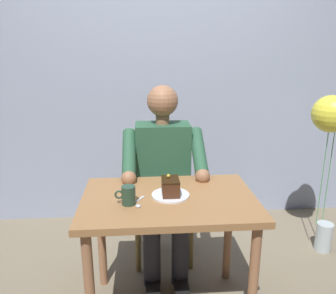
# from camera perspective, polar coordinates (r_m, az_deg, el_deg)

# --- Properties ---
(cafe_rear_panel) EXTENTS (6.40, 0.12, 3.00)m
(cafe_rear_panel) POSITION_cam_1_polar(r_m,az_deg,el_deg) (2.89, -1.91, 16.83)
(cafe_rear_panel) COLOR #949FBB
(cafe_rear_panel) RESTS_ON ground
(dining_table) EXTENTS (0.93, 0.62, 0.71)m
(dining_table) POSITION_cam_1_polar(r_m,az_deg,el_deg) (1.86, 0.15, -11.44)
(dining_table) COLOR olive
(dining_table) RESTS_ON ground
(chair) EXTENTS (0.42, 0.42, 0.91)m
(chair) POSITION_cam_1_polar(r_m,az_deg,el_deg) (2.46, -1.01, -6.92)
(chair) COLOR olive
(chair) RESTS_ON ground
(seated_person) EXTENTS (0.53, 0.58, 1.25)m
(seated_person) POSITION_cam_1_polar(r_m,az_deg,el_deg) (2.24, -0.76, -5.08)
(seated_person) COLOR #28543A
(seated_person) RESTS_ON ground
(dessert_plate) EXTENTS (0.20, 0.20, 0.01)m
(dessert_plate) POSITION_cam_1_polar(r_m,az_deg,el_deg) (1.82, 0.42, -8.15)
(dessert_plate) COLOR white
(dessert_plate) RESTS_ON dining_table
(cake_slice) EXTENTS (0.09, 0.13, 0.11)m
(cake_slice) POSITION_cam_1_polar(r_m,az_deg,el_deg) (1.80, 0.42, -6.72)
(cake_slice) COLOR #452716
(cake_slice) RESTS_ON dessert_plate
(coffee_cup) EXTENTS (0.11, 0.07, 0.10)m
(coffee_cup) POSITION_cam_1_polar(r_m,az_deg,el_deg) (1.72, -6.77, -8.07)
(coffee_cup) COLOR #25402F
(coffee_cup) RESTS_ON dining_table
(dessert_spoon) EXTENTS (0.07, 0.14, 0.01)m
(dessert_spoon) POSITION_cam_1_polar(r_m,az_deg,el_deg) (1.74, -5.08, -9.48)
(dessert_spoon) COLOR silver
(dessert_spoon) RESTS_ON dining_table
(balloon_display) EXTENTS (0.31, 0.29, 1.18)m
(balloon_display) POSITION_cam_1_polar(r_m,az_deg,el_deg) (2.58, 26.09, 2.90)
(balloon_display) COLOR #B2C1C6
(balloon_display) RESTS_ON ground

